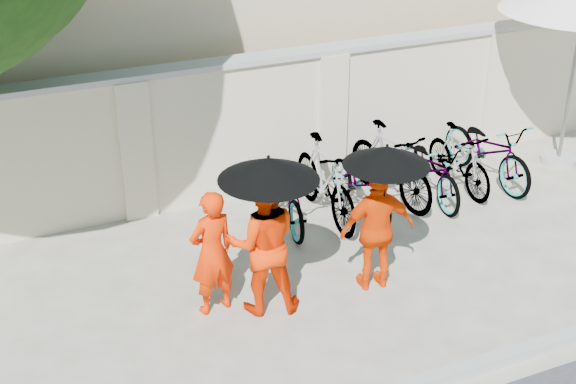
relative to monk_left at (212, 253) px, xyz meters
name	(u,v)px	position (x,y,z in m)	size (l,w,h in m)	color
ground	(295,314)	(0.81, -0.47, -0.76)	(80.00, 80.00, 0.00)	#B4AF9D
compound_wall	(267,126)	(1.81, 2.73, 0.24)	(20.00, 0.30, 2.00)	beige
building_behind	(237,19)	(2.81, 6.53, 0.84)	(14.00, 6.00, 3.20)	#BFAB8A
monk_left	(212,253)	(0.00, 0.00, 0.00)	(0.56, 0.37, 1.53)	#FF2B00
monk_center	(263,243)	(0.54, -0.20, 0.10)	(0.84, 0.66, 1.73)	#FF3200
parasol_center	(269,169)	(0.59, -0.28, 1.05)	(1.11, 1.11, 0.95)	black
monk_right	(377,230)	(1.95, -0.32, 0.02)	(0.91, 0.38, 1.56)	#FF4301
parasol_right	(387,156)	(1.97, -0.40, 1.00)	(1.00, 1.00, 0.99)	black
bike_0	(285,192)	(1.61, 1.60, -0.30)	(0.62, 1.77, 0.93)	slate
bike_1	(325,180)	(2.17, 1.51, -0.19)	(0.54, 1.92, 1.15)	slate
bike_2	(361,183)	(2.74, 1.48, -0.32)	(0.59, 1.70, 0.89)	slate
bike_3	(390,164)	(3.30, 1.63, -0.20)	(0.53, 1.89, 1.13)	slate
bike_4	(430,168)	(3.86, 1.44, -0.29)	(0.63, 1.80, 0.95)	slate
bike_5	(459,159)	(4.42, 1.51, -0.28)	(0.46, 1.61, 0.97)	slate
bike_6	(488,150)	(4.98, 1.57, -0.25)	(0.68, 1.96, 1.03)	slate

